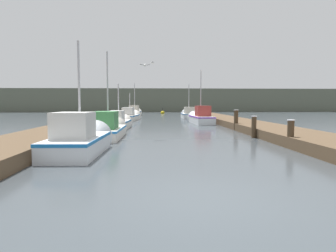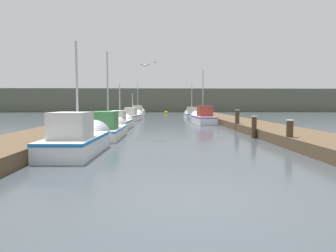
{
  "view_description": "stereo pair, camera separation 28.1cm",
  "coord_description": "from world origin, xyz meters",
  "px_view_note": "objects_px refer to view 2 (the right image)",
  "views": [
    {
      "loc": [
        -0.88,
        -5.47,
        1.82
      ],
      "look_at": [
        -0.07,
        10.57,
        0.56
      ],
      "focal_mm": 32.0,
      "sensor_mm": 36.0,
      "label": 1
    },
    {
      "loc": [
        -0.6,
        -5.48,
        1.82
      ],
      "look_at": [
        -0.07,
        10.57,
        0.56
      ],
      "focal_mm": 32.0,
      "sensor_mm": 36.0,
      "label": 2
    }
  ],
  "objects_px": {
    "fishing_boat_4": "(133,116)",
    "fishing_boat_5": "(192,114)",
    "mooring_piling_2": "(290,134)",
    "fishing_boat_6": "(138,112)",
    "mooring_piling_1": "(237,120)",
    "fishing_boat_1": "(109,129)",
    "seagull_1": "(155,62)",
    "seagull_lead": "(145,65)",
    "fishing_boat_2": "(121,123)",
    "channel_buoy": "(166,113)",
    "fishing_boat_0": "(79,139)",
    "mooring_piling_0": "(254,127)",
    "fishing_boat_3": "(202,118)"
  },
  "relations": [
    {
      "from": "fishing_boat_4",
      "to": "fishing_boat_5",
      "type": "distance_m",
      "value": 7.66
    },
    {
      "from": "fishing_boat_4",
      "to": "seagull_1",
      "type": "bearing_deg",
      "value": -53.45
    },
    {
      "from": "fishing_boat_5",
      "to": "mooring_piling_1",
      "type": "bearing_deg",
      "value": -85.96
    },
    {
      "from": "fishing_boat_6",
      "to": "mooring_piling_0",
      "type": "xyz_separation_m",
      "value": [
        7.72,
        -26.48,
        0.11
      ]
    },
    {
      "from": "mooring_piling_0",
      "to": "seagull_1",
      "type": "bearing_deg",
      "value": 112.48
    },
    {
      "from": "fishing_boat_0",
      "to": "seagull_1",
      "type": "height_order",
      "value": "seagull_1"
    },
    {
      "from": "channel_buoy",
      "to": "fishing_boat_3",
      "type": "bearing_deg",
      "value": -83.54
    },
    {
      "from": "fishing_boat_2",
      "to": "mooring_piling_1",
      "type": "relative_size",
      "value": 3.75
    },
    {
      "from": "fishing_boat_5",
      "to": "channel_buoy",
      "type": "xyz_separation_m",
      "value": [
        -2.68,
        13.53,
        -0.25
      ]
    },
    {
      "from": "channel_buoy",
      "to": "mooring_piling_1",
      "type": "bearing_deg",
      "value": -82.64
    },
    {
      "from": "fishing_boat_2",
      "to": "fishing_boat_3",
      "type": "height_order",
      "value": "fishing_boat_3"
    },
    {
      "from": "fishing_boat_6",
      "to": "seagull_1",
      "type": "distance_m",
      "value": 14.95
    },
    {
      "from": "mooring_piling_2",
      "to": "fishing_boat_6",
      "type": "bearing_deg",
      "value": 104.85
    },
    {
      "from": "fishing_boat_0",
      "to": "fishing_boat_2",
      "type": "distance_m",
      "value": 10.21
    },
    {
      "from": "mooring_piling_0",
      "to": "seagull_1",
      "type": "xyz_separation_m",
      "value": [
        -5.23,
        12.63,
        4.93
      ]
    },
    {
      "from": "mooring_piling_2",
      "to": "seagull_lead",
      "type": "relative_size",
      "value": 2.08
    },
    {
      "from": "fishing_boat_2",
      "to": "channel_buoy",
      "type": "distance_m",
      "value": 28.16
    },
    {
      "from": "mooring_piling_1",
      "to": "fishing_boat_1",
      "type": "bearing_deg",
      "value": -156.92
    },
    {
      "from": "fishing_boat_3",
      "to": "mooring_piling_0",
      "type": "height_order",
      "value": "fishing_boat_3"
    },
    {
      "from": "fishing_boat_1",
      "to": "fishing_boat_2",
      "type": "relative_size",
      "value": 0.99
    },
    {
      "from": "mooring_piling_1",
      "to": "seagull_1",
      "type": "relative_size",
      "value": 2.47
    },
    {
      "from": "fishing_boat_0",
      "to": "mooring_piling_1",
      "type": "distance_m",
      "value": 11.55
    },
    {
      "from": "fishing_boat_1",
      "to": "mooring_piling_1",
      "type": "distance_m",
      "value": 8.46
    },
    {
      "from": "mooring_piling_1",
      "to": "fishing_boat_4",
      "type": "bearing_deg",
      "value": 122.1
    },
    {
      "from": "fishing_boat_2",
      "to": "seagull_1",
      "type": "xyz_separation_m",
      "value": [
        2.37,
        6.61,
        5.09
      ]
    },
    {
      "from": "fishing_boat_2",
      "to": "fishing_boat_5",
      "type": "bearing_deg",
      "value": 67.89
    },
    {
      "from": "fishing_boat_6",
      "to": "seagull_1",
      "type": "xyz_separation_m",
      "value": [
        2.5,
        -13.85,
        5.04
      ]
    },
    {
      "from": "fishing_boat_1",
      "to": "seagull_1",
      "type": "height_order",
      "value": "seagull_1"
    },
    {
      "from": "fishing_boat_2",
      "to": "fishing_boat_4",
      "type": "bearing_deg",
      "value": 92.63
    },
    {
      "from": "fishing_boat_2",
      "to": "fishing_boat_5",
      "type": "xyz_separation_m",
      "value": [
        6.63,
        14.34,
        0.01
      ]
    },
    {
      "from": "fishing_boat_4",
      "to": "seagull_lead",
      "type": "distance_m",
      "value": 16.63
    },
    {
      "from": "fishing_boat_6",
      "to": "mooring_piling_1",
      "type": "distance_m",
      "value": 23.75
    },
    {
      "from": "seagull_lead",
      "to": "mooring_piling_2",
      "type": "bearing_deg",
      "value": 143.42
    },
    {
      "from": "fishing_boat_1",
      "to": "mooring_piling_1",
      "type": "xyz_separation_m",
      "value": [
        7.78,
        3.32,
        0.24
      ]
    },
    {
      "from": "mooring_piling_1",
      "to": "mooring_piling_2",
      "type": "xyz_separation_m",
      "value": [
        0.04,
        -7.7,
        -0.11
      ]
    },
    {
      "from": "channel_buoy",
      "to": "seagull_1",
      "type": "bearing_deg",
      "value": -94.26
    },
    {
      "from": "fishing_boat_0",
      "to": "fishing_boat_5",
      "type": "bearing_deg",
      "value": 76.38
    },
    {
      "from": "seagull_lead",
      "to": "fishing_boat_4",
      "type": "bearing_deg",
      "value": -85.77
    },
    {
      "from": "seagull_1",
      "to": "fishing_boat_1",
      "type": "bearing_deg",
      "value": 170.32
    },
    {
      "from": "fishing_boat_3",
      "to": "mooring_piling_1",
      "type": "distance_m",
      "value": 7.11
    },
    {
      "from": "mooring_piling_2",
      "to": "channel_buoy",
      "type": "bearing_deg",
      "value": 95.93
    },
    {
      "from": "mooring_piling_1",
      "to": "channel_buoy",
      "type": "height_order",
      "value": "mooring_piling_1"
    },
    {
      "from": "channel_buoy",
      "to": "mooring_piling_2",
      "type": "bearing_deg",
      "value": -84.07
    },
    {
      "from": "fishing_boat_5",
      "to": "mooring_piling_0",
      "type": "bearing_deg",
      "value": -87.37
    },
    {
      "from": "fishing_boat_1",
      "to": "channel_buoy",
      "type": "xyz_separation_m",
      "value": [
        3.93,
        33.12,
        -0.27
      ]
    },
    {
      "from": "fishing_boat_5",
      "to": "seagull_lead",
      "type": "bearing_deg",
      "value": -103.18
    },
    {
      "from": "channel_buoy",
      "to": "seagull_lead",
      "type": "distance_m",
      "value": 33.8
    },
    {
      "from": "mooring_piling_0",
      "to": "mooring_piling_2",
      "type": "relative_size",
      "value": 0.99
    },
    {
      "from": "fishing_boat_0",
      "to": "fishing_boat_5",
      "type": "distance_m",
      "value": 25.5
    },
    {
      "from": "fishing_boat_4",
      "to": "mooring_piling_2",
      "type": "height_order",
      "value": "fishing_boat_4"
    }
  ]
}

